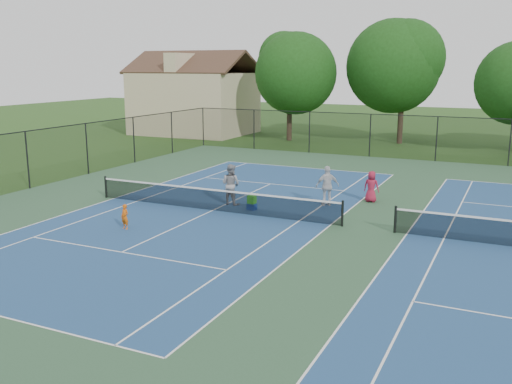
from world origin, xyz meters
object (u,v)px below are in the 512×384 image
at_px(tree_back_b, 404,62).
at_px(instructor, 231,184).
at_px(tree_back_a, 290,69).
at_px(bystander_c, 371,187).
at_px(child_player, 125,217).
at_px(ball_hopper, 252,200).
at_px(clapboard_house, 194,100).
at_px(bystander_a, 327,186).
at_px(ball_crate, 252,207).

height_order(tree_back_b, instructor, tree_back_b).
relative_size(tree_back_a, tree_back_b, 0.91).
distance_m(tree_back_a, bystander_c, 23.37).
bearing_deg(tree_back_b, instructor, -96.49).
relative_size(child_player, instructor, 0.53).
relative_size(child_player, bystander_c, 0.68).
bearing_deg(tree_back_a, ball_hopper, -72.00).
bearing_deg(clapboard_house, bystander_a, -47.23).
relative_size(bystander_a, ball_crate, 4.77).
xyz_separation_m(child_player, ball_hopper, (3.20, 4.88, -0.03)).
distance_m(child_player, instructor, 5.73).
bearing_deg(bystander_a, bystander_c, -170.10).
bearing_deg(tree_back_a, tree_back_b, 12.53).
bearing_deg(tree_back_b, child_player, -98.86).
distance_m(bystander_c, ball_hopper, 5.83).
xyz_separation_m(child_player, instructor, (1.88, 5.39, 0.45)).
xyz_separation_m(tree_back_a, tree_back_b, (9.00, 2.00, 0.56)).
bearing_deg(ball_crate, ball_hopper, 0.00).
bearing_deg(child_player, ball_crate, 66.36).
height_order(instructor, bystander_c, instructor).
bearing_deg(tree_back_a, clapboard_house, 174.29).
distance_m(tree_back_a, bystander_a, 23.91).
xyz_separation_m(tree_back_b, ball_hopper, (-1.48, -25.14, -6.12)).
bearing_deg(bystander_a, tree_back_b, -120.67).
distance_m(instructor, ball_crate, 1.63).
height_order(tree_back_a, ball_hopper, tree_back_a).
distance_m(clapboard_house, instructor, 28.73).
xyz_separation_m(tree_back_a, child_player, (4.32, -28.02, -5.54)).
height_order(clapboard_house, instructor, clapboard_house).
bearing_deg(instructor, tree_back_b, -89.45).
bearing_deg(ball_crate, tree_back_b, 86.63).
xyz_separation_m(clapboard_house, bystander_a, (20.31, -21.96, -2.16)).
height_order(tree_back_b, ball_hopper, tree_back_b).
distance_m(tree_back_a, clapboard_house, 10.47).
xyz_separation_m(clapboard_house, ball_hopper, (17.52, -24.14, -2.61)).
relative_size(tree_back_a, instructor, 4.82).
height_order(tree_back_a, child_player, tree_back_a).
distance_m(clapboard_house, bystander_a, 29.99).
distance_m(tree_back_a, tree_back_b, 9.24).
height_order(instructor, ball_hopper, instructor).
bearing_deg(child_player, tree_back_b, 90.77).
height_order(bystander_a, ball_hopper, bystander_a).
height_order(instructor, ball_crate, instructor).
xyz_separation_m(tree_back_a, bystander_a, (10.31, -20.96, -5.11)).
bearing_deg(ball_hopper, clapboard_house, 125.97).
relative_size(tree_back_a, child_player, 9.10).
height_order(bystander_a, ball_crate, bystander_a).
distance_m(tree_back_b, clapboard_house, 19.35).
bearing_deg(instructor, bystander_c, -143.50).
bearing_deg(tree_back_b, tree_back_a, -167.47).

